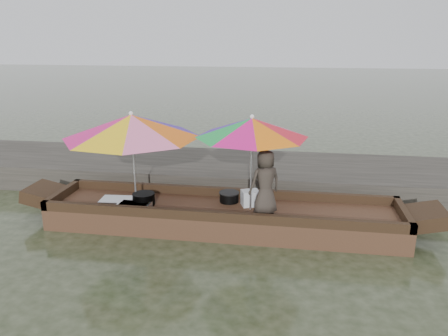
# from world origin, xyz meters

# --- Properties ---
(water) EXTENTS (80.00, 80.00, 0.00)m
(water) POSITION_xyz_m (0.00, 0.00, 0.00)
(water) COLOR #262E18
(water) RESTS_ON ground
(dock) EXTENTS (22.00, 2.20, 0.50)m
(dock) POSITION_xyz_m (0.00, 2.20, 0.25)
(dock) COLOR #2D2B26
(dock) RESTS_ON ground
(boat_hull) EXTENTS (5.75, 1.20, 0.35)m
(boat_hull) POSITION_xyz_m (0.00, 0.00, 0.17)
(boat_hull) COLOR #3E261A
(boat_hull) RESTS_ON water
(cooking_pot) EXTENTS (0.37, 0.37, 0.19)m
(cooking_pot) POSITION_xyz_m (-1.33, -0.07, 0.45)
(cooking_pot) COLOR black
(cooking_pot) RESTS_ON boat_hull
(tray_crayfish) EXTENTS (0.55, 0.40, 0.09)m
(tray_crayfish) POSITION_xyz_m (-1.43, -0.30, 0.39)
(tray_crayfish) COLOR silver
(tray_crayfish) RESTS_ON boat_hull
(tray_scallop) EXTENTS (0.56, 0.41, 0.06)m
(tray_scallop) POSITION_xyz_m (-1.82, -0.04, 0.38)
(tray_scallop) COLOR silver
(tray_scallop) RESTS_ON boat_hull
(charcoal_grill) EXTENTS (0.32, 0.32, 0.15)m
(charcoal_grill) POSITION_xyz_m (0.06, 0.29, 0.43)
(charcoal_grill) COLOR black
(charcoal_grill) RESTS_ON boat_hull
(supply_bag) EXTENTS (0.34, 0.31, 0.26)m
(supply_bag) POSITION_xyz_m (0.43, 0.17, 0.48)
(supply_bag) COLOR silver
(supply_bag) RESTS_ON boat_hull
(vendor) EXTENTS (0.61, 0.55, 1.04)m
(vendor) POSITION_xyz_m (0.69, -0.13, 0.87)
(vendor) COLOR #362F28
(vendor) RESTS_ON boat_hull
(umbrella_bow) EXTENTS (2.69, 2.69, 1.55)m
(umbrella_bow) POSITION_xyz_m (-1.49, 0.00, 1.12)
(umbrella_bow) COLOR #3B14A5
(umbrella_bow) RESTS_ON boat_hull
(umbrella_stern) EXTENTS (2.06, 2.06, 1.55)m
(umbrella_stern) POSITION_xyz_m (0.45, 0.00, 1.12)
(umbrella_stern) COLOR pink
(umbrella_stern) RESTS_ON boat_hull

